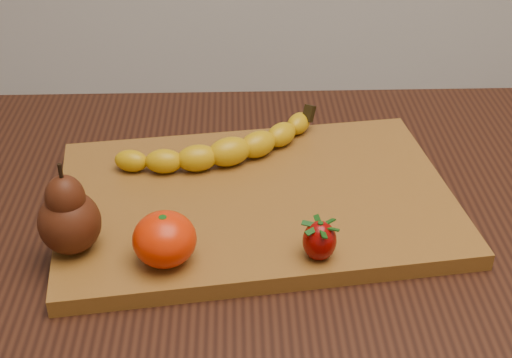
{
  "coord_description": "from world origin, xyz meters",
  "views": [
    {
      "loc": [
        0.05,
        -0.64,
        1.25
      ],
      "look_at": [
        0.07,
        0.04,
        0.8
      ],
      "focal_mm": 50.0,
      "sensor_mm": 36.0,
      "label": 1
    }
  ],
  "objects_px": {
    "cutting_board": "(256,200)",
    "mandarin": "(165,239)",
    "table": "(195,296)",
    "pear": "(67,208)"
  },
  "relations": [
    {
      "from": "cutting_board",
      "to": "mandarin",
      "type": "relative_size",
      "value": 6.99
    },
    {
      "from": "table",
      "to": "pear",
      "type": "xyz_separation_m",
      "value": [
        -0.12,
        -0.05,
        0.17
      ]
    },
    {
      "from": "table",
      "to": "cutting_board",
      "type": "bearing_deg",
      "value": 30.04
    },
    {
      "from": "table",
      "to": "mandarin",
      "type": "xyz_separation_m",
      "value": [
        -0.02,
        -0.07,
        0.15
      ]
    },
    {
      "from": "pear",
      "to": "mandarin",
      "type": "relative_size",
      "value": 1.56
    },
    {
      "from": "table",
      "to": "pear",
      "type": "height_order",
      "value": "pear"
    },
    {
      "from": "table",
      "to": "mandarin",
      "type": "relative_size",
      "value": 15.53
    },
    {
      "from": "cutting_board",
      "to": "mandarin",
      "type": "bearing_deg",
      "value": -136.09
    },
    {
      "from": "mandarin",
      "to": "cutting_board",
      "type": "bearing_deg",
      "value": 51.14
    },
    {
      "from": "table",
      "to": "pear",
      "type": "distance_m",
      "value": 0.21
    }
  ]
}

